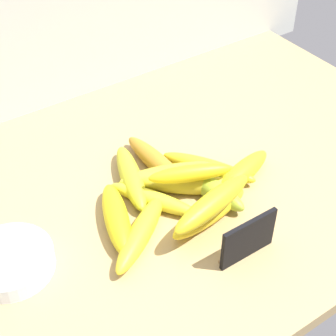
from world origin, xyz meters
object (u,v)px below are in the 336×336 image
object	(u,v)px
banana_6	(240,175)
banana_9	(154,200)
banana_5	(158,163)
banana_7	(172,175)
banana_2	(186,183)
banana_10	(141,233)
banana_0	(116,218)
banana_1	(210,213)
banana_3	(208,167)
banana_11	(190,173)
banana_12	(213,203)
chalkboard_sign	(248,240)
banana_4	(131,177)
banana_8	(211,188)
fruit_bowl	(10,261)

from	to	relation	value
banana_6	banana_9	world-z (taller)	banana_6
banana_5	banana_7	bearing A→B (deg)	-87.17
banana_2	banana_10	xyz separation A→B (cm)	(-13.77, -5.72, -0.17)
banana_0	banana_5	bearing A→B (deg)	31.20
banana_1	banana_3	xyz separation A→B (cm)	(7.60, 10.33, -0.23)
banana_10	banana_11	size ratio (longest dim) A/B	1.22
banana_9	banana_12	xyz separation A→B (cm)	(5.51, -10.25, 4.39)
banana_1	banana_11	distance (cm)	8.24
chalkboard_sign	banana_3	distance (cm)	21.65
banana_5	banana_12	size ratio (longest dim) A/B	1.06
banana_4	banana_3	bearing A→B (deg)	-22.23
banana_1	banana_2	world-z (taller)	banana_2
chalkboard_sign	banana_5	size ratio (longest dim) A/B	0.54
banana_8	banana_7	bearing A→B (deg)	119.45
banana_3	banana_8	bearing A→B (deg)	-123.76
banana_5	banana_9	xyz separation A→B (cm)	(-6.09, -8.14, -0.31)
banana_2	banana_7	xyz separation A→B (cm)	(-0.90, 3.55, -0.01)
banana_1	banana_7	bearing A→B (deg)	89.63
banana_3	banana_5	size ratio (longest dim) A/B	0.97
banana_5	banana_7	world-z (taller)	banana_7
banana_6	banana_8	xyz separation A→B (cm)	(-7.01, 0.26, -0.02)
fruit_bowl	banana_12	size ratio (longest dim) A/B	0.77
banana_6	banana_5	bearing A→B (deg)	132.99
banana_3	banana_9	xyz separation A→B (cm)	(-13.84, -1.53, -0.13)
banana_0	banana_6	bearing A→B (deg)	-7.25
banana_7	banana_11	world-z (taller)	banana_11
banana_9	banana_11	world-z (taller)	banana_11
banana_2	banana_10	bearing A→B (deg)	-157.46
banana_11	fruit_bowl	bearing A→B (deg)	175.56
banana_5	banana_11	distance (cm)	10.50
chalkboard_sign	fruit_bowl	size ratio (longest dim) A/B	0.75
chalkboard_sign	banana_12	bearing A→B (deg)	96.83
banana_11	banana_8	bearing A→B (deg)	-32.81
banana_4	banana_6	bearing A→B (deg)	-32.38
banana_3	banana_11	bearing A→B (deg)	-155.65
banana_0	banana_9	size ratio (longest dim) A/B	0.95
banana_8	banana_11	size ratio (longest dim) A/B	1.03
banana_3	banana_12	xyz separation A→B (cm)	(-8.33, -11.78, 4.25)
chalkboard_sign	fruit_bowl	xyz separation A→B (cm)	(-34.28, 19.89, -2.27)
banana_0	banana_2	xyz separation A→B (cm)	(15.68, 0.56, -0.08)
banana_1	banana_10	distance (cm)	13.13
banana_12	banana_7	bearing A→B (deg)	86.62
banana_3	banana_0	bearing A→B (deg)	-174.37
banana_4	banana_10	bearing A→B (deg)	-114.26
banana_5	banana_7	distance (cm)	4.71
banana_9	banana_1	bearing A→B (deg)	-54.65
chalkboard_sign	banana_9	distance (cm)	19.97
chalkboard_sign	banana_6	distance (cm)	18.42
banana_1	banana_5	xyz separation A→B (cm)	(-0.15, 16.94, -0.05)
banana_9	banana_6	bearing A→B (deg)	-12.83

